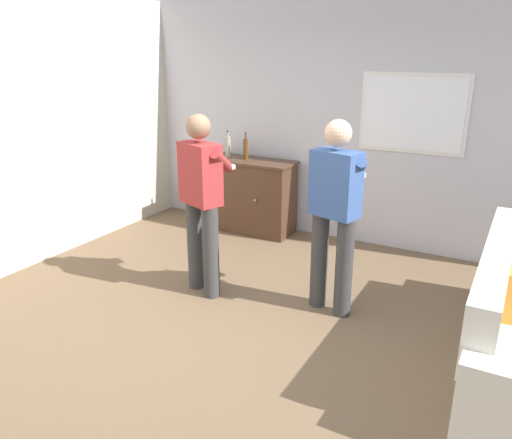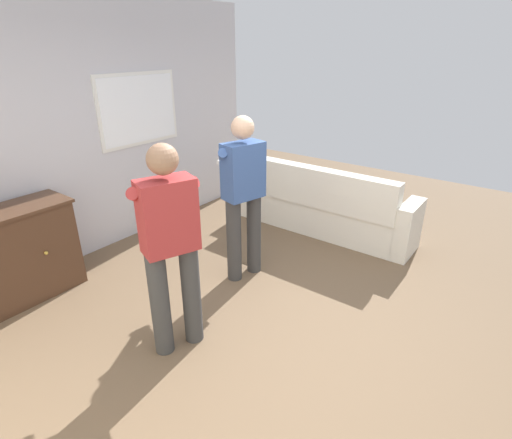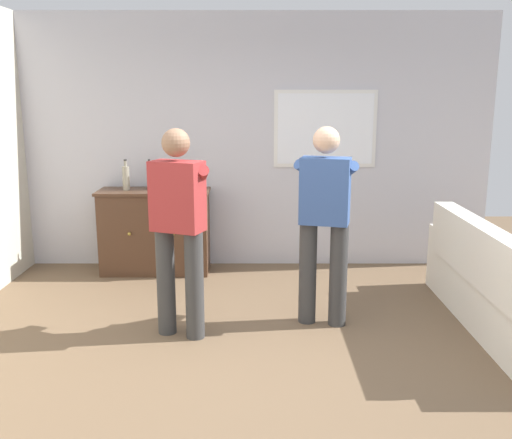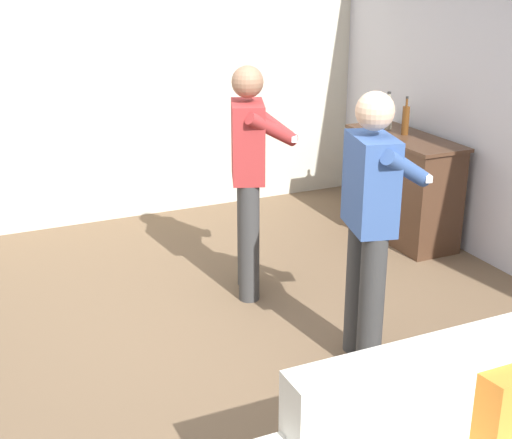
# 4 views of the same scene
# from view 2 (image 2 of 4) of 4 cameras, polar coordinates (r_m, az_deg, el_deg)

# --- Properties ---
(ground) EXTENTS (10.40, 10.40, 0.00)m
(ground) POSITION_cam_2_polar(r_m,az_deg,el_deg) (3.59, 3.77, -15.64)
(ground) COLOR brown
(wall_back_with_window) EXTENTS (5.20, 0.15, 2.80)m
(wall_back_with_window) POSITION_cam_2_polar(r_m,az_deg,el_deg) (4.84, -23.53, 11.52)
(wall_back_with_window) COLOR silver
(wall_back_with_window) RESTS_ON ground
(couch) EXTENTS (0.57, 2.37, 0.90)m
(couch) POSITION_cam_2_polar(r_m,az_deg,el_deg) (5.22, 9.33, 1.69)
(couch) COLOR silver
(couch) RESTS_ON ground
(sideboard_cabinet) EXTENTS (1.20, 0.49, 0.92)m
(sideboard_cabinet) POSITION_cam_2_polar(r_m,az_deg,el_deg) (4.36, -31.80, -4.69)
(sideboard_cabinet) COLOR #472D1E
(sideboard_cabinet) RESTS_ON ground
(person_standing_left) EXTENTS (0.52, 0.52, 1.68)m
(person_standing_left) POSITION_cam_2_polar(r_m,az_deg,el_deg) (3.01, -12.19, -3.22)
(person_standing_left) COLOR #383838
(person_standing_left) RESTS_ON ground
(person_standing_right) EXTENTS (0.54, 0.51, 1.68)m
(person_standing_right) POSITION_cam_2_polar(r_m,az_deg,el_deg) (3.95, -1.90, 3.99)
(person_standing_right) COLOR #383838
(person_standing_right) RESTS_ON ground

